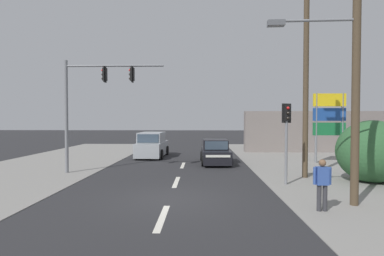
% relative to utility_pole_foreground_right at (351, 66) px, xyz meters
% --- Properties ---
extents(ground_plane, '(140.00, 140.00, 0.00)m').
position_rel_utility_pole_foreground_right_xyz_m(ground_plane, '(-6.06, 0.59, -4.60)').
color(ground_plane, '#28282B').
extents(lane_dash_near, '(0.20, 2.40, 0.01)m').
position_rel_utility_pole_foreground_right_xyz_m(lane_dash_near, '(-6.06, -1.41, -4.60)').
color(lane_dash_near, silver).
rests_on(lane_dash_near, ground).
extents(lane_dash_mid, '(0.20, 2.40, 0.01)m').
position_rel_utility_pole_foreground_right_xyz_m(lane_dash_mid, '(-6.06, 3.59, -4.60)').
color(lane_dash_mid, silver).
rests_on(lane_dash_mid, ground).
extents(lane_dash_far, '(0.20, 2.40, 0.01)m').
position_rel_utility_pole_foreground_right_xyz_m(lane_dash_far, '(-6.06, 8.59, -4.60)').
color(lane_dash_far, silver).
rests_on(lane_dash_far, ground).
extents(kerb_left_verge, '(8.00, 40.00, 0.02)m').
position_rel_utility_pole_foreground_right_xyz_m(kerb_left_verge, '(-14.56, 4.59, -4.59)').
color(kerb_left_verge, gray).
rests_on(kerb_left_verge, ground).
extents(utility_pole_foreground_right, '(3.78, 0.36, 8.51)m').
position_rel_utility_pole_foreground_right_xyz_m(utility_pole_foreground_right, '(0.00, 0.00, 0.00)').
color(utility_pole_foreground_right, '#4C3D2B').
rests_on(utility_pole_foreground_right, ground).
extents(utility_pole_midground_right, '(1.80, 0.26, 10.18)m').
position_rel_utility_pole_foreground_right_xyz_m(utility_pole_midground_right, '(0.18, 4.77, 0.73)').
color(utility_pole_midground_right, '#4C3D2B').
rests_on(utility_pole_midground_right, ground).
extents(traffic_signal_mast, '(5.29, 0.45, 6.00)m').
position_rel_utility_pole_foreground_right_xyz_m(traffic_signal_mast, '(-10.80, 5.72, -0.46)').
color(traffic_signal_mast, slate).
rests_on(traffic_signal_mast, ground).
extents(pedestal_signal_right_kerb, '(0.43, 0.31, 3.56)m').
position_rel_utility_pole_foreground_right_xyz_m(pedestal_signal_right_kerb, '(-1.21, 3.13, -2.19)').
color(pedestal_signal_right_kerb, slate).
rests_on(pedestal_signal_right_kerb, ground).
extents(shopping_plaza_sign, '(2.10, 0.16, 4.60)m').
position_rel_utility_pole_foreground_right_xyz_m(shopping_plaza_sign, '(3.48, 9.86, -1.62)').
color(shopping_plaza_sign, slate).
rests_on(shopping_plaza_sign, ground).
extents(roadside_bush, '(3.28, 2.81, 2.83)m').
position_rel_utility_pole_foreground_right_xyz_m(roadside_bush, '(3.00, 3.71, -3.27)').
color(roadside_bush, '#2D5B33').
rests_on(roadside_bush, ground).
extents(shopfront_wall_far, '(12.00, 1.00, 3.60)m').
position_rel_utility_pole_foreground_right_xyz_m(shopfront_wall_far, '(4.94, 16.59, -2.80)').
color(shopfront_wall_far, gray).
rests_on(shopfront_wall_far, ground).
extents(sedan_oncoming_mid, '(1.98, 4.28, 1.56)m').
position_rel_utility_pole_foreground_right_xyz_m(sedan_oncoming_mid, '(-3.99, 9.59, -3.90)').
color(sedan_oncoming_mid, black).
rests_on(sedan_oncoming_mid, ground).
extents(suv_receding_far, '(2.18, 4.59, 1.90)m').
position_rel_utility_pole_foreground_right_xyz_m(suv_receding_far, '(-8.67, 12.75, -3.72)').
color(suv_receding_far, '#A3A8AD').
rests_on(suv_receding_far, ground).
extents(pedestrian_at_kerb, '(0.56, 0.23, 1.63)m').
position_rel_utility_pole_foreground_right_xyz_m(pedestrian_at_kerb, '(-1.18, -0.69, -3.68)').
color(pedestrian_at_kerb, '#333338').
rests_on(pedestrian_at_kerb, ground).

